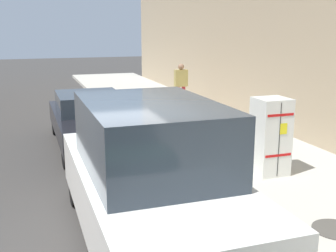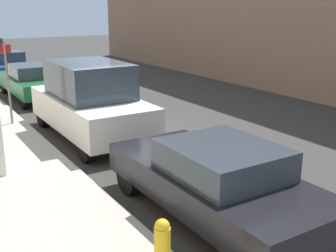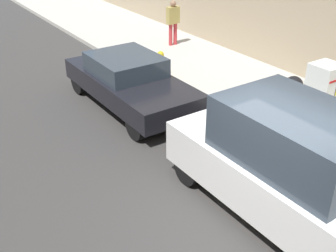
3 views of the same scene
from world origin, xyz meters
name	(u,v)px [view 1 (image 1 of 3)]	position (x,y,z in m)	size (l,w,h in m)	color
sidewalk_slab	(334,207)	(-4.24, 0.00, 0.08)	(4.01, 44.00, 0.16)	#B2ADA0
discarded_refrigerator	(270,136)	(-4.01, -1.73, 0.95)	(0.66, 0.65, 1.59)	silver
manhole_cover	(336,229)	(-3.59, 0.82, 0.16)	(0.70, 0.70, 0.02)	#47443F
fire_hydrant	(142,113)	(-2.65, -6.68, 0.57)	(0.22, 0.22, 0.81)	gold
trash_bag	(267,138)	(-4.94, -3.33, 0.43)	(0.55, 0.55, 0.55)	black
pedestrian_walking_far	(181,83)	(-4.82, -9.12, 1.12)	(0.48, 0.22, 1.67)	#B73338
parked_sedan_dark	(91,119)	(-0.92, -5.60, 0.74)	(1.88, 4.53, 1.41)	black
parked_van_white	(151,177)	(-0.92, 0.04, 1.05)	(1.99, 4.79, 2.13)	silver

